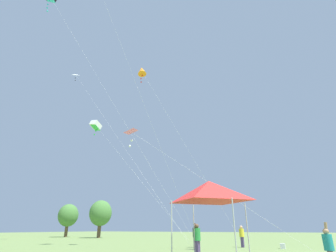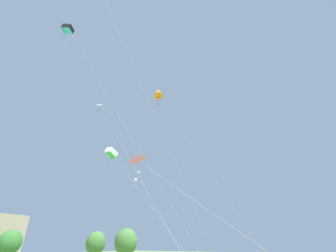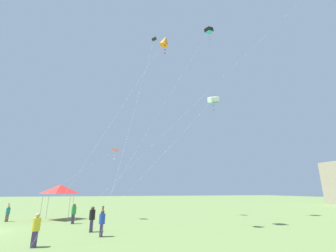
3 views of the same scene
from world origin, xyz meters
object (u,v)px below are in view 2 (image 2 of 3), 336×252
kite_black_box_4 (68,29)px  kite_pink_delta_2 (137,160)px  kite_orange_diamond_3 (158,93)px  kite_white_delta_1 (100,105)px  kite_white_box_5 (111,153)px

kite_black_box_4 → kite_pink_delta_2: bearing=-93.2°
kite_orange_diamond_3 → kite_white_delta_1: bearing=71.1°
kite_pink_delta_2 → kite_white_box_5: bearing=53.8°
kite_orange_diamond_3 → kite_white_box_5: bearing=95.6°
kite_pink_delta_2 → kite_black_box_4: kite_black_box_4 is taller
kite_white_delta_1 → kite_black_box_4: 14.74m
kite_pink_delta_2 → kite_white_delta_1: bearing=57.5°
kite_white_delta_1 → kite_orange_diamond_3: size_ratio=1.39×
kite_orange_diamond_3 → kite_black_box_4: kite_black_box_4 is taller
kite_pink_delta_2 → kite_black_box_4: size_ratio=0.42×
kite_black_box_4 → kite_white_box_5: bearing=-26.7°
kite_white_delta_1 → kite_white_box_5: kite_white_delta_1 is taller
kite_black_box_4 → kite_white_box_5: size_ratio=2.12×
kite_white_delta_1 → kite_pink_delta_2: (-13.08, -20.55, -17.52)m
kite_white_delta_1 → kite_orange_diamond_3: kite_white_delta_1 is taller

